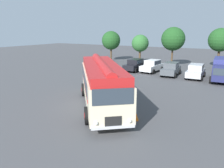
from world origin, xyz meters
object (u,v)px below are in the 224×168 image
Objects in this scene: vintage_bus at (102,82)px; car_mid_left at (152,66)px; box_van at (223,69)px; car_near_left at (135,65)px; car_mid_right at (171,69)px; traffic_cone at (136,116)px; car_far_right at (196,71)px.

car_mid_left is (-1.54, 15.12, -1.05)m from vintage_bus.
vintage_bus is 1.60× the size of box_van.
vintage_bus reaches higher than car_near_left.
vintage_bus is at bearing -116.93° from box_van.
car_mid_right is 15.42m from traffic_cone.
car_near_left is at bearing 176.57° from box_van.
car_near_left and car_far_right have the same top height.
box_van reaches higher than car_near_left.
car_mid_left is 1.02× the size of car_mid_right.
car_mid_left is 7.91× the size of traffic_cone.
car_far_right reaches higher than traffic_cone.
car_mid_left is at bearing 160.19° from car_mid_right.
box_van reaches higher than traffic_cone.
box_van is at bearing -6.56° from car_mid_left.
car_mid_right reaches higher than traffic_cone.
car_near_left is at bearing 104.92° from vintage_bus.
car_mid_right is (1.35, 14.08, -1.05)m from vintage_bus.
car_mid_right is at bearing 84.53° from vintage_bus.
car_mid_left is (2.40, 0.34, 0.00)m from car_near_left.
vintage_bus reaches higher than car_far_right.
car_far_right is (8.27, -0.80, 0.00)m from car_near_left.
car_far_right is at bearing 72.81° from vintage_bus.
car_mid_left is 8.78m from box_van.
vintage_bus reaches higher than traffic_cone.
traffic_cone is at bearing -73.44° from car_mid_left.
vintage_bus is 15.24m from car_mid_left.
traffic_cone is (-3.86, -15.32, -1.09)m from box_van.
car_far_right is 15.24m from traffic_cone.
traffic_cone is at bearing -65.59° from car_near_left.
car_far_right is (4.33, 13.99, -1.05)m from vintage_bus.
car_mid_left is 3.07m from car_mid_right.
car_near_left is 1.00× the size of car_far_right.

